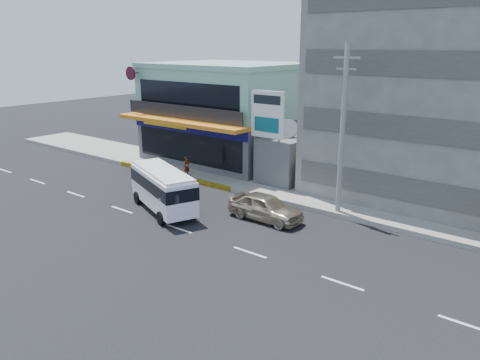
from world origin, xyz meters
name	(u,v)px	position (x,y,z in m)	size (l,w,h in m)	color
ground	(179,229)	(0.00, 0.00, 0.00)	(120.00, 120.00, 0.00)	black
sidewalk	(338,201)	(5.00, 9.50, 0.15)	(70.00, 5.00, 0.30)	gray
shop_building	(228,115)	(-8.00, 13.95, 4.00)	(12.40, 11.70, 8.00)	#494A4F
concrete_building	(457,92)	(10.00, 15.00, 7.00)	(16.00, 12.00, 14.00)	gray
gap_structure	(294,158)	(0.00, 12.00, 1.75)	(3.00, 6.00, 3.50)	#494A4F
satellite_dish	(287,136)	(0.00, 11.00, 3.58)	(1.50, 1.50, 0.15)	slate
billboard	(267,120)	(-0.50, 9.20, 4.93)	(2.60, 0.18, 6.90)	gray
utility_pole_near	(342,131)	(6.00, 7.40, 5.15)	(1.60, 0.30, 10.00)	#999993
minibus	(163,186)	(-2.81, 1.50, 1.57)	(6.58, 4.21, 2.63)	white
sedan	(265,207)	(3.00, 4.14, 0.79)	(1.86, 4.61, 1.57)	beige
motorcycle_rider	(187,174)	(-6.00, 6.80, 0.64)	(1.52, 0.54, 1.94)	#61120D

